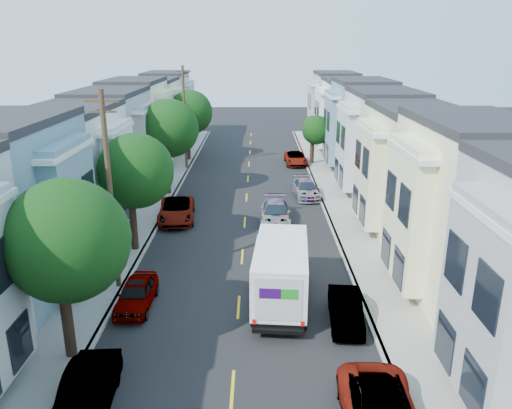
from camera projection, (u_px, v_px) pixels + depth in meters
The scene contains 24 objects.
ground at pixel (239, 307), 24.04m from camera, with size 160.00×160.00×0.00m, color black.
road_slab at pixel (246, 209), 38.31m from camera, with size 12.00×70.00×0.02m, color black.
curb_left at pixel (167, 208), 38.31m from camera, with size 0.30×70.00×0.15m, color gray.
curb_right at pixel (324, 208), 38.27m from camera, with size 0.30×70.00×0.15m, color gray.
sidewalk_left at pixel (150, 208), 38.32m from camera, with size 2.60×70.00×0.15m, color gray.
sidewalk_right at pixel (341, 208), 38.27m from camera, with size 2.60×70.00×0.15m, color gray.
centerline at pixel (246, 209), 38.32m from camera, with size 0.12×70.00×0.01m, color gold.
townhouse_row_left at pixel (101, 209), 38.36m from camera, with size 5.00×70.00×8.50m, color #EAEEB4.
townhouse_row_right at pixel (391, 209), 38.28m from camera, with size 5.00×70.00×8.50m, color #EAEEB4.
tree_b at pixel (65, 241), 18.65m from camera, with size 4.70×4.70×7.45m.
tree_c at pixel (134, 171), 29.13m from camera, with size 4.44×4.44×7.26m.
tree_d at pixel (169, 129), 40.32m from camera, with size 4.70×4.70×7.95m.
tree_e at pixel (190, 112), 52.79m from camera, with size 4.65×4.65×7.53m.
tree_far_r at pixel (316, 131), 51.47m from camera, with size 3.01×3.01×5.12m.
utility_pole_near at pixel (110, 193), 24.38m from camera, with size 1.60×0.26×10.00m.
utility_pole_far at pixel (185, 118), 49.13m from camera, with size 1.60×0.26×10.00m.
fedex_truck at pixel (281, 271), 23.92m from camera, with size 2.49×6.46×3.10m.
lead_sedan at pixel (275, 213), 35.15m from camera, with size 2.07×4.91×1.47m, color black.
parked_left_b at pixel (87, 395), 16.96m from camera, with size 1.56×4.43×1.48m, color #111A40.
parked_left_c at pixel (137, 294), 23.93m from camera, with size 1.59×4.15×1.35m, color gray.
parked_left_d at pixel (177, 210), 35.73m from camera, with size 2.46×5.34×1.48m, color #550D15.
parked_right_b at pixel (346, 310), 22.49m from camera, with size 1.39×3.93×1.31m, color silver.
parked_right_c at pixel (306, 189), 41.18m from camera, with size 1.91×4.55×1.36m, color black.
parked_right_d at pixel (296, 158), 52.31m from camera, with size 2.15×4.66×1.30m, color black.
Camera 1 is at (0.92, -21.35, 12.12)m, focal length 35.00 mm.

